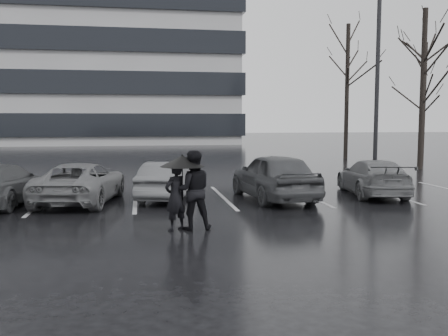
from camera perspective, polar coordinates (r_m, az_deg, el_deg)
name	(u,v)px	position (r m, az deg, el deg)	size (l,w,h in m)	color
ground	(216,212)	(13.63, -0.87, -5.04)	(160.00, 160.00, 0.00)	black
car_main	(274,176)	(15.75, 5.72, -0.92)	(1.74, 4.32, 1.47)	black
car_west_a	(168,180)	(15.90, -6.39, -1.39)	(1.25, 3.60, 1.19)	#323235
car_west_b	(81,182)	(15.72, -16.03, -1.60)	(2.01, 4.35, 1.21)	#48484B
car_west_c	(0,184)	(15.97, -24.26, -1.73)	(1.73, 4.25, 1.23)	black
car_east	(373,177)	(17.32, 16.65, -1.02)	(1.66, 4.08, 1.18)	#48484B
pedestrian_left	(176,197)	(11.30, -5.56, -3.28)	(0.56, 0.37, 1.55)	black
pedestrian_right	(193,190)	(11.39, -3.61, -2.53)	(0.88, 0.68, 1.81)	black
umbrella	(182,161)	(11.32, -4.79, 0.80)	(1.02, 1.02, 1.72)	black
lamp_post	(378,70)	(21.89, 17.14, 10.70)	(0.55, 0.55, 9.96)	#9C9C9F
stall_stripes	(180,198)	(15.98, -5.07, -3.47)	(19.72, 5.00, 0.00)	#A2A2A4
tree_east	(423,90)	(27.18, 21.75, 8.32)	(0.26, 0.26, 8.00)	black
tree_ne	(423,103)	(31.87, 21.83, 6.95)	(0.26, 0.26, 7.00)	black
tree_north	(347,92)	(32.97, 13.87, 8.43)	(0.26, 0.26, 8.50)	black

